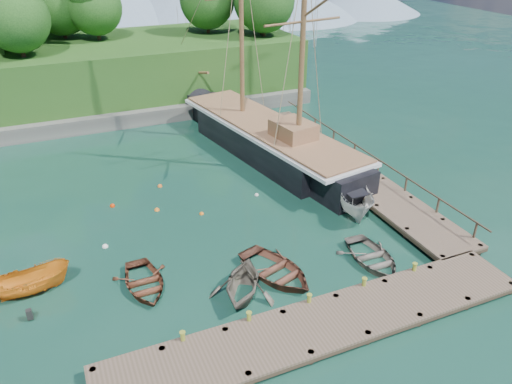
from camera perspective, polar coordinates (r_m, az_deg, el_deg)
ground at (r=27.00m, az=-3.02°, el=-8.01°), size 160.00×160.00×0.00m
dock_near at (r=22.90m, az=7.79°, el=-14.77°), size 20.00×3.20×1.10m
dock_east at (r=36.76m, az=10.00°, el=2.86°), size 3.20×24.00×1.10m
bollard_0 at (r=22.44m, az=-8.22°, el=-17.47°), size 0.26×0.26×0.45m
bollard_1 at (r=23.07m, az=-0.79°, el=-15.52°), size 0.26×0.26×0.45m
bollard_2 at (r=24.06m, az=6.00°, el=-13.47°), size 0.26×0.26×0.45m
bollard_3 at (r=25.38m, az=12.08°, el=-11.46°), size 0.26×0.26×0.45m
bollard_4 at (r=26.96m, az=17.42°, el=-9.56°), size 0.26×0.26×0.45m
rowboat_0 at (r=25.90m, az=-12.60°, el=-10.58°), size 2.85×3.95×0.81m
rowboat_1 at (r=24.82m, az=-1.53°, el=-11.75°), size 4.76×4.92×1.99m
rowboat_2 at (r=26.03m, az=2.26°, el=-9.58°), size 4.57×5.41×0.96m
rowboat_3 at (r=27.67m, az=13.09°, el=-7.80°), size 3.09×4.21×0.85m
motorboat_orange at (r=27.26m, az=-24.22°, el=-10.52°), size 4.02×1.69×1.52m
cabin_boat_white at (r=32.08m, az=10.99°, el=-2.12°), size 3.83×5.69×2.06m
schooner at (r=38.84m, az=1.44°, el=5.74°), size 7.99×26.33×19.21m
mooring_buoy_0 at (r=29.36m, az=-16.86°, el=-6.04°), size 0.34×0.34×0.34m
mooring_buoy_1 at (r=32.15m, az=-11.25°, el=-2.08°), size 0.33×0.33×0.33m
mooring_buoy_2 at (r=31.32m, az=-6.23°, el=-2.54°), size 0.29×0.29×0.29m
mooring_buoy_3 at (r=33.26m, az=0.07°, el=-0.39°), size 0.28×0.28×0.28m
mooring_buoy_4 at (r=33.28m, az=-16.08°, el=-1.59°), size 0.33×0.33×0.33m
mooring_buoy_5 at (r=35.00m, az=-10.92°, el=0.61°), size 0.34×0.34×0.34m
distant_ridge at (r=91.98m, az=-16.94°, el=19.95°), size 117.00×40.00×10.00m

